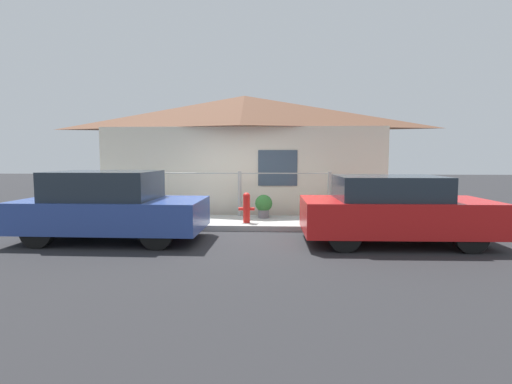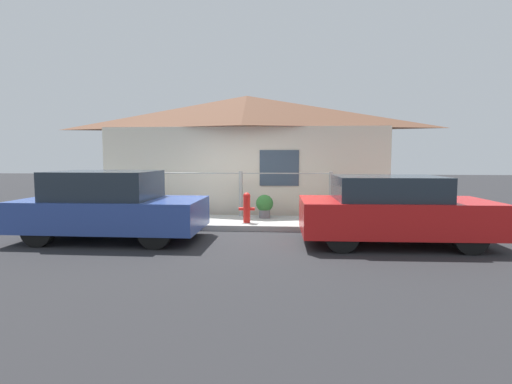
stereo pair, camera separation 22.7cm
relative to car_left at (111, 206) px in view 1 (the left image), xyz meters
name	(u,v)px [view 1 (the left image)]	position (x,y,z in m)	size (l,w,h in m)	color
ground_plane	(234,231)	(2.43, 1.11, -0.71)	(60.00, 60.00, 0.00)	#262628
sidewalk	(237,223)	(2.43, 1.96, -0.65)	(24.00, 1.70, 0.13)	#9E9E99
house	(244,119)	(2.43, 4.20, 2.16)	(8.58, 2.23, 3.59)	beige
fence	(240,192)	(2.43, 2.66, 0.08)	(4.90, 0.10, 1.21)	#999993
car_left	(111,206)	(0.00, 0.00, 0.00)	(3.76, 1.78, 1.44)	#2D4793
car_right	(393,210)	(5.76, 0.00, -0.03)	(3.70, 1.81, 1.36)	red
fire_hydrant	(247,207)	(2.70, 1.57, -0.20)	(0.39, 0.18, 0.74)	red
potted_plant_near_hydrant	(264,205)	(3.09, 2.36, -0.24)	(0.45, 0.45, 0.61)	slate
potted_plant_by_fence	(155,207)	(0.19, 2.37, -0.33)	(0.33, 0.33, 0.45)	brown
potted_plant_corner	(341,208)	(5.07, 2.15, -0.28)	(0.42, 0.42, 0.54)	#9E5638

